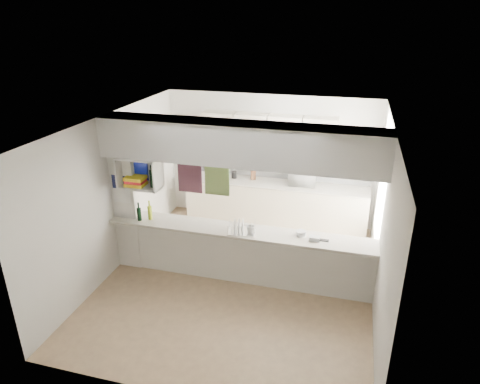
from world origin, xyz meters
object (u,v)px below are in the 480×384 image
(bowl, at_px, (302,169))
(dish_rack, at_px, (241,227))
(wine_bottles, at_px, (145,213))
(microwave, at_px, (302,178))

(bowl, height_order, dish_rack, bowl)
(bowl, relative_size, wine_bottles, 0.85)
(bowl, height_order, wine_bottles, bowl)
(wine_bottles, bearing_deg, dish_rack, 0.11)
(dish_rack, xyz_separation_m, wine_bottles, (-1.61, -0.00, 0.03))
(bowl, distance_m, wine_bottles, 3.15)
(microwave, xyz_separation_m, wine_bottles, (-2.25, -2.21, -0.03))
(microwave, bearing_deg, dish_rack, 70.34)
(dish_rack, distance_m, wine_bottles, 1.61)
(microwave, height_order, bowl, bowl)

